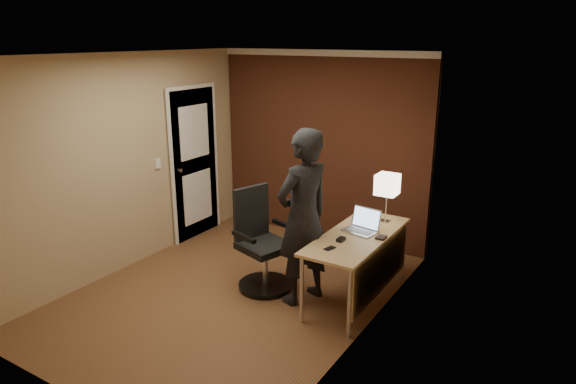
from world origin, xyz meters
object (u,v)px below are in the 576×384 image
at_px(laptop, 363,225).
at_px(mouse, 341,239).
at_px(desk_lamp, 387,185).
at_px(desk, 363,248).
at_px(person, 303,218).
at_px(phone, 330,248).
at_px(office_chair, 261,246).
at_px(wallet, 381,237).

xyz_separation_m(laptop, mouse, (-0.07, -0.37, -0.05)).
height_order(desk_lamp, laptop, desk_lamp).
bearing_deg(desk, person, -152.11).
height_order(phone, office_chair, office_chair).
bearing_deg(desk_lamp, phone, -100.34).
distance_m(desk, person, 0.69).
distance_m(desk, mouse, 0.31).
bearing_deg(desk, office_chair, -166.10).
relative_size(desk_lamp, person, 0.29).
relative_size(desk_lamp, wallet, 4.86).
xyz_separation_m(desk_lamp, wallet, (0.14, -0.47, -0.41)).
xyz_separation_m(wallet, office_chair, (-1.25, -0.30, -0.26)).
xyz_separation_m(phone, office_chair, (-0.93, 0.20, -0.25)).
xyz_separation_m(laptop, person, (-0.47, -0.42, 0.12)).
relative_size(desk, office_chair, 1.38).
relative_size(desk, desk_lamp, 2.80).
height_order(phone, wallet, wallet).
distance_m(mouse, office_chair, 0.98).
relative_size(mouse, person, 0.05).
xyz_separation_m(phone, wallet, (0.32, 0.50, 0.01)).
relative_size(desk, laptop, 4.06).
bearing_deg(laptop, phone, -97.01).
relative_size(phone, person, 0.06).
bearing_deg(laptop, office_chair, -158.26).
bearing_deg(laptop, desk, -61.69).
height_order(laptop, wallet, laptop).
bearing_deg(mouse, phone, -90.08).
relative_size(laptop, office_chair, 0.34).
xyz_separation_m(desk_lamp, person, (-0.58, -0.79, -0.23)).
bearing_deg(desk_lamp, laptop, -105.67).
bearing_deg(phone, desk, 87.61).
bearing_deg(wallet, phone, -122.48).
distance_m(desk_lamp, laptop, 0.52).
distance_m(wallet, person, 0.80).
distance_m(desk, laptop, 0.25).
bearing_deg(office_chair, phone, -12.16).
bearing_deg(phone, laptop, 97.98).
relative_size(laptop, person, 0.20).
relative_size(desk, mouse, 15.00).
bearing_deg(mouse, office_chair, -177.15).
height_order(desk, person, person).
xyz_separation_m(desk_lamp, phone, (-0.18, -0.97, -0.41)).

